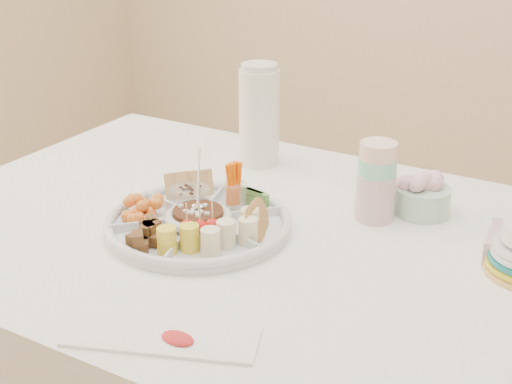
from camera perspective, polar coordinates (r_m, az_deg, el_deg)
The scene contains 13 objects.
dining_table at distance 1.68m, azimuth 0.46°, elevation -14.87°, with size 1.52×1.02×0.76m, color white.
party_tray at distance 1.48m, azimuth -4.64°, elevation -2.26°, with size 0.38×0.38×0.04m, color silver.
bean_dip at distance 1.47m, azimuth -4.65°, elevation -1.99°, with size 0.10×0.10×0.04m, color #4C3219.
tortillas at distance 1.43m, azimuth 0.23°, elevation -2.10°, with size 0.09×0.09×0.05m, color #986129, non-canonical shape.
carrot_cucumber at distance 1.54m, azimuth -0.98°, elevation 0.61°, with size 0.11×0.11×0.10m, color #FF5E00, non-canonical shape.
pita_raisins at distance 1.58m, azimuth -5.49°, elevation 0.43°, with size 0.12×0.12×0.07m, color tan, non-canonical shape.
cherries at distance 1.52m, azimuth -9.28°, elevation -1.20°, with size 0.11×0.11×0.05m, color gold, non-canonical shape.
granola_chunks at distance 1.40m, azimuth -8.74°, elevation -3.36°, with size 0.09×0.09×0.04m, color brown, non-canonical shape.
banana_tomato at distance 1.35m, azimuth -3.72°, elevation -3.20°, with size 0.12×0.12×0.10m, color #F4F470, non-canonical shape.
cup_stack at distance 1.51m, azimuth 9.67°, elevation 1.88°, with size 0.08×0.08×0.23m, color silver.
thermos at distance 1.79m, azimuth 0.26°, elevation 6.26°, with size 0.10×0.10×0.26m, color white.
flower_bowl at distance 1.58m, azimuth 13.20°, elevation -0.17°, with size 0.12×0.12×0.09m, color #9BCAB6.
placemat at distance 1.16m, azimuth -7.50°, elevation -11.35°, with size 0.31×0.10×0.01m, color white.
Camera 1 is at (0.65, -1.14, 1.42)m, focal length 50.00 mm.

